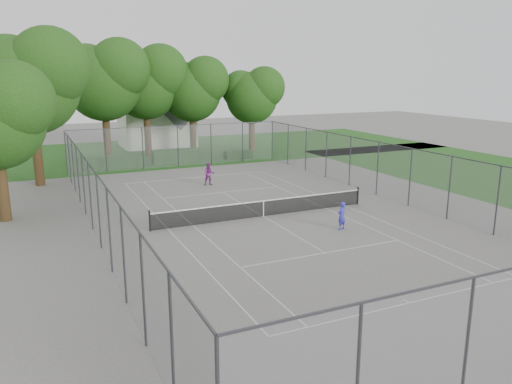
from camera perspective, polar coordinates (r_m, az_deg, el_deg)
name	(u,v)px	position (r m, az deg, el deg)	size (l,w,h in m)	color
ground	(263,217)	(28.00, 0.85, -2.82)	(120.00, 120.00, 0.00)	#64625F
grass_far	(154,152)	(52.16, -11.57, 4.54)	(60.00, 20.00, 0.00)	#1B4814
court_markings	(263,216)	(28.00, 0.85, -2.81)	(11.03, 23.83, 0.01)	beige
tennis_net	(263,208)	(27.86, 0.86, -1.81)	(12.87, 0.10, 1.10)	black
perimeter_fence	(264,185)	(27.55, 0.87, 0.79)	(18.08, 34.08, 3.52)	#38383D
tree_far_left	(104,77)	(46.79, -16.97, 12.42)	(7.56, 6.90, 10.86)	#372514
tree_far_midleft	(146,80)	(49.07, -12.45, 12.43)	(7.32, 6.68, 10.52)	#372514
tree_far_midright	(193,87)	(49.78, -7.26, 11.80)	(6.58, 6.01, 9.46)	#372514
tree_far_right	(253,94)	(50.68, -0.39, 11.19)	(5.92, 5.40, 8.51)	#372514
tree_side_back	(31,78)	(38.07, -24.31, 11.79)	(7.60, 6.94, 10.93)	#372514
hedge_left	(116,162)	(43.68, -15.74, 3.31)	(4.25, 1.28, 1.06)	#183E14
hedge_mid	(174,156)	(45.17, -9.35, 4.06)	(3.87, 1.11, 1.22)	#183E14
hedge_right	(238,155)	(46.92, -2.07, 4.30)	(2.57, 0.94, 0.77)	#183E14
house	(156,111)	(55.92, -11.36, 9.03)	(7.54, 5.84, 9.38)	silver
girl_player	(342,216)	(25.92, 9.76, -2.68)	(0.53, 0.35, 1.46)	#342FB3
woman_player	(209,174)	(35.79, -5.37, 2.07)	(0.80, 0.62, 1.64)	#7D2979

